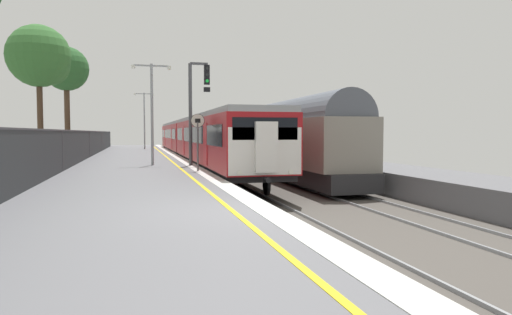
# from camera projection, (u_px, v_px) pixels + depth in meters

# --- Properties ---
(ground) EXTENTS (17.40, 110.00, 1.21)m
(ground) POSITION_uv_depth(u_px,v_px,m) (358.00, 231.00, 10.75)
(ground) COLOR slate
(commuter_train_at_platform) EXTENTS (2.83, 41.81, 3.81)m
(commuter_train_at_platform) POSITION_uv_depth(u_px,v_px,m) (195.00, 138.00, 36.30)
(commuter_train_at_platform) COLOR maroon
(commuter_train_at_platform) RESTS_ON ground
(freight_train_adjacent_track) EXTENTS (2.60, 53.92, 4.44)m
(freight_train_adjacent_track) POSITION_uv_depth(u_px,v_px,m) (228.00, 135.00, 44.11)
(freight_train_adjacent_track) COLOR #232326
(freight_train_adjacent_track) RESTS_ON ground
(signal_gantry) EXTENTS (1.10, 0.24, 5.24)m
(signal_gantry) POSITION_uv_depth(u_px,v_px,m) (196.00, 101.00, 23.54)
(signal_gantry) COLOR #47474C
(signal_gantry) RESTS_ON ground
(speed_limit_sign) EXTENTS (0.59, 0.08, 2.49)m
(speed_limit_sign) POSITION_uv_depth(u_px,v_px,m) (198.00, 135.00, 20.02)
(speed_limit_sign) COLOR #59595B
(speed_limit_sign) RESTS_ON ground
(platform_lamp_mid) EXTENTS (2.00, 0.20, 5.20)m
(platform_lamp_mid) POSITION_uv_depth(u_px,v_px,m) (152.00, 105.00, 23.74)
(platform_lamp_mid) COLOR #93999E
(platform_lamp_mid) RESTS_ON ground
(platform_lamp_far) EXTENTS (2.00, 0.20, 5.71)m
(platform_lamp_far) POSITION_uv_depth(u_px,v_px,m) (144.00, 116.00, 46.86)
(platform_lamp_far) COLOR #93999E
(platform_lamp_far) RESTS_ON ground
(background_tree_left) EXTENTS (3.30, 3.30, 8.14)m
(background_tree_left) POSITION_uv_depth(u_px,v_px,m) (67.00, 71.00, 34.73)
(background_tree_left) COLOR #473323
(background_tree_left) RESTS_ON ground
(background_tree_right) EXTENTS (3.43, 3.43, 7.65)m
(background_tree_right) POSITION_uv_depth(u_px,v_px,m) (41.00, 59.00, 25.76)
(background_tree_right) COLOR #473323
(background_tree_right) RESTS_ON ground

